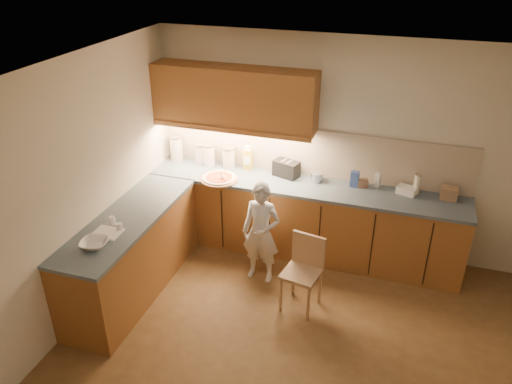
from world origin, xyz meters
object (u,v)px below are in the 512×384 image
pizza_on_board (219,178)px  wooden_chair (304,267)px  toaster (286,169)px  oil_jug (248,159)px  child (261,233)px

pizza_on_board → wooden_chair: bearing=-32.2°
wooden_chair → toaster: size_ratio=2.37×
oil_jug → wooden_chair: bearing=-49.1°
child → oil_jug: (-0.45, 0.87, 0.46)m
wooden_chair → toaster: (-0.51, 1.13, 0.55)m
pizza_on_board → toaster: toaster is taller
oil_jug → child: bearing=-62.5°
oil_jug → toaster: bearing=-4.5°
child → toaster: child is taller
pizza_on_board → oil_jug: size_ratio=1.45×
oil_jug → toaster: size_ratio=0.91×
pizza_on_board → oil_jug: oil_jug is taller
wooden_chair → toaster: toaster is taller
wooden_chair → oil_jug: bearing=141.4°
wooden_chair → oil_jug: 1.66m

